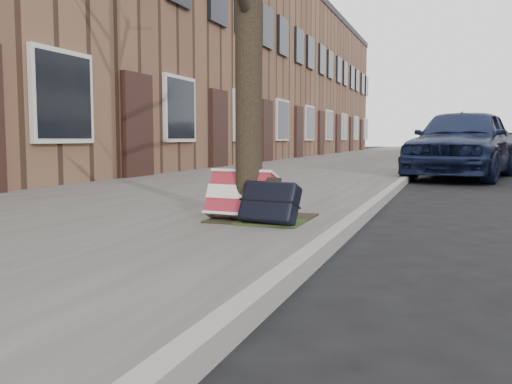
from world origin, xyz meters
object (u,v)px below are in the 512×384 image
(suitcase_red, at_px, (241,195))
(car_near_front, at_px, (463,143))
(suitcase_navy, at_px, (270,202))
(car_near_mid, at_px, (466,142))

(suitcase_red, height_order, car_near_front, car_near_front)
(suitcase_navy, bearing_deg, car_near_front, 90.94)
(suitcase_red, distance_m, car_near_front, 8.57)
(suitcase_red, bearing_deg, car_near_mid, 89.08)
(car_near_mid, bearing_deg, car_near_front, -111.43)
(suitcase_red, bearing_deg, suitcase_navy, -20.63)
(car_near_front, height_order, car_near_mid, car_near_front)
(suitcase_navy, relative_size, car_near_mid, 0.11)
(suitcase_red, xyz_separation_m, suitcase_navy, (0.32, -0.17, -0.03))
(suitcase_red, height_order, suitcase_navy, suitcase_red)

